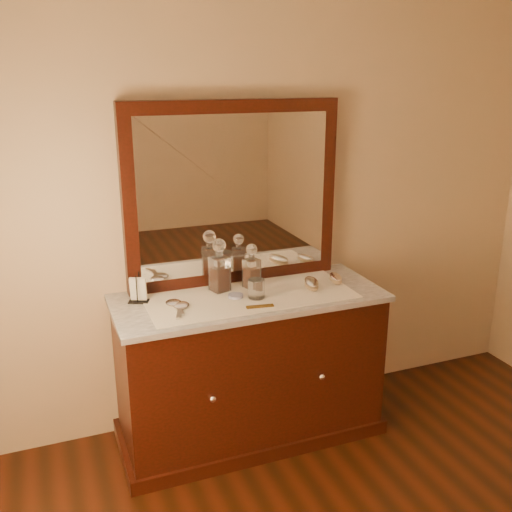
# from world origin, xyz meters

# --- Properties ---
(dresser_cabinet) EXTENTS (1.40, 0.55, 0.82)m
(dresser_cabinet) POSITION_xyz_m (0.00, 1.96, 0.41)
(dresser_cabinet) COLOR black
(dresser_cabinet) RESTS_ON floor
(dresser_plinth) EXTENTS (1.46, 0.59, 0.08)m
(dresser_plinth) POSITION_xyz_m (0.00, 1.96, 0.04)
(dresser_plinth) COLOR black
(dresser_plinth) RESTS_ON floor
(knob_left) EXTENTS (0.04, 0.04, 0.04)m
(knob_left) POSITION_xyz_m (-0.30, 1.67, 0.45)
(knob_left) COLOR silver
(knob_left) RESTS_ON dresser_cabinet
(knob_right) EXTENTS (0.04, 0.04, 0.04)m
(knob_right) POSITION_xyz_m (0.30, 1.67, 0.45)
(knob_right) COLOR silver
(knob_right) RESTS_ON dresser_cabinet
(marble_top) EXTENTS (1.44, 0.59, 0.03)m
(marble_top) POSITION_xyz_m (0.00, 1.96, 0.83)
(marble_top) COLOR silver
(marble_top) RESTS_ON dresser_cabinet
(mirror_frame) EXTENTS (1.20, 0.08, 1.00)m
(mirror_frame) POSITION_xyz_m (0.00, 2.20, 1.35)
(mirror_frame) COLOR black
(mirror_frame) RESTS_ON marble_top
(mirror_glass) EXTENTS (1.06, 0.01, 0.86)m
(mirror_glass) POSITION_xyz_m (0.00, 2.17, 1.35)
(mirror_glass) COLOR white
(mirror_glass) RESTS_ON marble_top
(lace_runner) EXTENTS (1.10, 0.45, 0.00)m
(lace_runner) POSITION_xyz_m (0.00, 1.94, 0.85)
(lace_runner) COLOR white
(lace_runner) RESTS_ON marble_top
(pin_dish) EXTENTS (0.10, 0.10, 0.01)m
(pin_dish) POSITION_xyz_m (-0.08, 1.95, 0.86)
(pin_dish) COLOR white
(pin_dish) RESTS_ON lace_runner
(comb) EXTENTS (0.14, 0.05, 0.01)m
(comb) POSITION_xyz_m (-0.01, 1.78, 0.86)
(comb) COLOR brown
(comb) RESTS_ON lace_runner
(napkin_rack) EXTENTS (0.12, 0.10, 0.15)m
(napkin_rack) POSITION_xyz_m (-0.56, 2.07, 0.91)
(napkin_rack) COLOR black
(napkin_rack) RESTS_ON marble_top
(decanter_left) EXTENTS (0.11, 0.11, 0.29)m
(decanter_left) POSITION_xyz_m (-0.13, 2.07, 0.97)
(decanter_left) COLOR maroon
(decanter_left) RESTS_ON lace_runner
(decanter_right) EXTENTS (0.10, 0.10, 0.25)m
(decanter_right) POSITION_xyz_m (0.05, 2.05, 0.95)
(decanter_right) COLOR maroon
(decanter_right) RESTS_ON lace_runner
(brush_near) EXTENTS (0.12, 0.18, 0.05)m
(brush_near) POSITION_xyz_m (0.36, 1.93, 0.88)
(brush_near) COLOR tan
(brush_near) RESTS_ON lace_runner
(brush_far) EXTENTS (0.10, 0.15, 0.04)m
(brush_far) POSITION_xyz_m (0.53, 1.97, 0.87)
(brush_far) COLOR tan
(brush_far) RESTS_ON lace_runner
(hand_mirror_outer) EXTENTS (0.09, 0.22, 0.02)m
(hand_mirror_outer) POSITION_xyz_m (-0.41, 1.95, 0.86)
(hand_mirror_outer) COLOR silver
(hand_mirror_outer) RESTS_ON lace_runner
(hand_mirror_inner) EXTENTS (0.12, 0.22, 0.02)m
(hand_mirror_inner) POSITION_xyz_m (-0.39, 1.91, 0.86)
(hand_mirror_inner) COLOR silver
(hand_mirror_inner) RESTS_ON lace_runner
(tumblers) EXTENTS (0.09, 0.09, 0.10)m
(tumblers) POSITION_xyz_m (0.02, 1.90, 0.90)
(tumblers) COLOR white
(tumblers) RESTS_ON lace_runner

